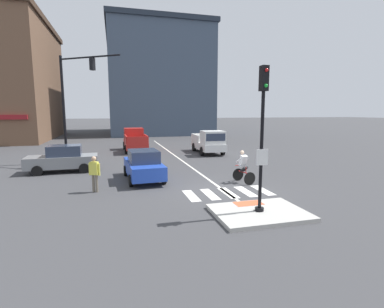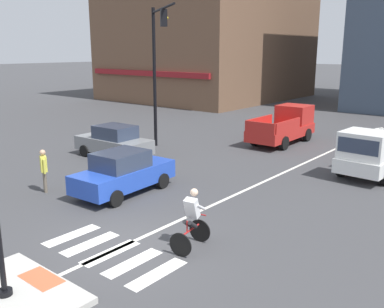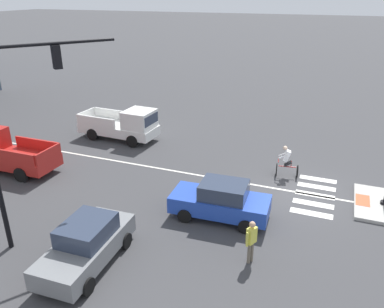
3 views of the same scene
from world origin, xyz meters
name	(u,v)px [view 1 (image 1 of 3)]	position (x,y,z in m)	size (l,w,h in m)	color
ground_plane	(224,190)	(0.00, 0.00, 0.00)	(300.00, 300.00, 0.00)	#3D3D3F
traffic_island	(259,213)	(0.00, -3.49, 0.07)	(3.27, 2.44, 0.15)	#B2AFA8
tactile_pad_front	(248,203)	(0.00, -2.62, 0.15)	(1.10, 0.60, 0.01)	#DB5B38
signal_pole	(262,126)	(0.00, -3.50, 3.19)	(0.44, 0.38, 5.05)	black
crosswalk_stripe_a	(191,196)	(-1.75, -0.56, 0.00)	(0.44, 1.80, 0.01)	silver
crosswalk_stripe_b	(210,194)	(-0.87, -0.56, 0.00)	(0.44, 1.80, 0.01)	silver
crosswalk_stripe_c	(228,193)	(0.00, -0.56, 0.00)	(0.44, 1.80, 0.01)	silver
crosswalk_stripe_d	(246,191)	(0.87, -0.56, 0.00)	(0.44, 1.80, 0.01)	silver
crosswalk_stripe_e	(262,190)	(1.75, -0.56, 0.00)	(0.44, 1.80, 0.01)	silver
lane_centre_line	(178,158)	(-0.04, 10.00, 0.00)	(0.14, 28.00, 0.01)	silver
traffic_light_mast	(72,95)	(-7.61, 9.27, 4.83)	(4.03, 2.84, 7.49)	black
building_corner_left	(155,83)	(2.51, 40.12, 8.72)	(16.30, 21.72, 17.39)	#3D4C60
car_blue_westbound_near	(143,165)	(-3.46, 3.03, 0.81)	(2.03, 4.19, 1.64)	#2347B7
car_grey_cross_left	(63,159)	(-8.02, 6.45, 0.81)	(4.17, 1.97, 1.64)	slate
pickup_truck_white_eastbound_far	(209,143)	(3.10, 11.51, 0.98)	(2.22, 5.18, 2.08)	white
pickup_truck_red_westbound_distant	(135,140)	(-3.06, 15.24, 0.98)	(2.11, 5.12, 2.08)	red
cyclist	(243,166)	(1.49, 1.07, 0.87)	(0.83, 1.18, 1.68)	black
pedestrian_at_curb_left	(94,171)	(-5.87, 1.17, 0.98)	(0.51, 0.35, 1.67)	#6B6051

